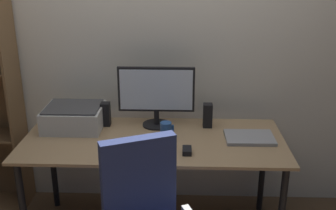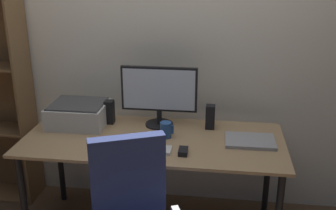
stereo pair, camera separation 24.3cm
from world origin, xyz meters
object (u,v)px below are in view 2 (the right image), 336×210
Objects in this scene: desk at (153,148)px; speaker_left at (109,112)px; monitor at (159,92)px; coffee_mug at (166,130)px; printer at (79,114)px; laptop at (250,141)px; keyboard at (149,149)px; speaker_right at (210,117)px; mouse at (183,151)px.

speaker_left is at bearing 148.23° from desk.
monitor is 5.01× the size of coffee_mug.
laptop is at bearing -7.17° from printer.
monitor is 1.84× the size of keyboard.
monitor is at bearing 178.75° from speaker_right.
mouse is 0.47m from laptop.
speaker_right is at bearing -1.25° from monitor.
keyboard is at bearing -90.50° from monitor.
mouse reaches higher than desk.
monitor reaches higher than speaker_right.
mouse is 0.56× the size of speaker_left.
speaker_left is at bearing 167.77° from laptop.
speaker_left reaches higher than mouse.
mouse is at bearing -63.44° from monitor.
speaker_right is at bearing 3.05° from printer.
speaker_right reaches higher than desk.
keyboard is at bearing -162.96° from laptop.
desk is at bearing 90.74° from keyboard.
monitor is at bearing 160.86° from laptop.
mouse reaches higher than laptop.
laptop is at bearing -36.97° from speaker_right.
laptop is at bearing -11.49° from speaker_left.
mouse reaches higher than keyboard.
speaker_right is 0.94m from printer.
mouse is at bearing -42.21° from desk.
speaker_right is (0.37, 0.40, 0.08)m from keyboard.
laptop is at bearing -18.40° from monitor.
mouse is at bearing -153.05° from laptop.
keyboard is at bearing -132.09° from speaker_right.
printer is at bearing 154.72° from mouse.
monitor reaches higher than laptop.
speaker_left is (-0.58, 0.42, 0.07)m from mouse.
desk is 16.24× the size of coffee_mug.
laptop is (0.55, -0.01, -0.04)m from coffee_mug.
laptop is (0.63, 0.20, 0.00)m from keyboard.
speaker_right reaches higher than printer.
keyboard is 0.66m from laptop.
speaker_left is 0.22m from printer.
coffee_mug is (-0.14, 0.23, 0.04)m from mouse.
speaker_right reaches higher than laptop.
desk is 0.45m from speaker_left.
laptop reaches higher than keyboard.
printer reaches higher than mouse.
desk is 3.24× the size of monitor.
speaker_left is at bearing -178.75° from monitor.
speaker_right is at bearing 142.29° from laptop.
keyboard is 1.71× the size of speaker_left.
desk is at bearing -179.05° from laptop.
mouse is at bearing -25.09° from printer.
desk is 0.16m from coffee_mug.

